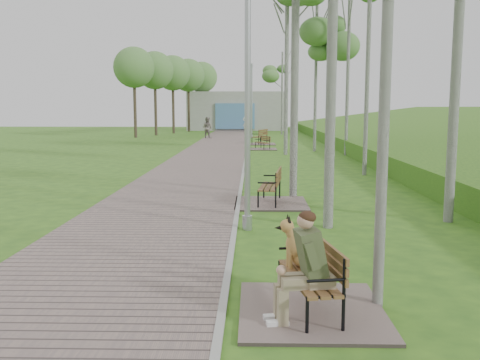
# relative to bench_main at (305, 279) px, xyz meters

# --- Properties ---
(ground) EXTENTS (120.00, 120.00, 0.00)m
(ground) POSITION_rel_bench_main_xyz_m (-0.96, 0.38, -0.41)
(ground) COLOR #305A1D
(ground) RESTS_ON ground
(walkway) EXTENTS (3.50, 67.00, 0.04)m
(walkway) POSITION_rel_bench_main_xyz_m (-2.71, 21.88, -0.39)
(walkway) COLOR #72605C
(walkway) RESTS_ON ground
(kerb) EXTENTS (0.10, 67.00, 0.05)m
(kerb) POSITION_rel_bench_main_xyz_m (-0.96, 21.88, -0.39)
(kerb) COLOR #999993
(kerb) RESTS_ON ground
(building_north) EXTENTS (10.00, 5.20, 4.00)m
(building_north) POSITION_rel_bench_main_xyz_m (-2.46, 51.36, 1.58)
(building_north) COLOR #9E9E99
(building_north) RESTS_ON ground
(bench_main) EXTENTS (1.69, 1.88, 1.48)m
(bench_main) POSITION_rel_bench_main_xyz_m (0.00, 0.00, 0.00)
(bench_main) COLOR #72605C
(bench_main) RESTS_ON ground
(bench_second) EXTENTS (1.78, 1.98, 1.09)m
(bench_second) POSITION_rel_bench_main_xyz_m (-0.19, 7.12, -0.21)
(bench_second) COLOR #72605C
(bench_second) RESTS_ON ground
(bench_third) EXTENTS (1.55, 1.72, 0.95)m
(bench_third) POSITION_rel_bench_main_xyz_m (-0.07, 24.59, -0.24)
(bench_third) COLOR #72605C
(bench_third) RESTS_ON ground
(bench_far) EXTENTS (1.97, 2.19, 1.21)m
(bench_far) POSITION_rel_bench_main_xyz_m (-0.18, 28.91, -0.18)
(bench_far) COLOR #72605C
(bench_far) RESTS_ON ground
(lamp_post_near) EXTENTS (0.19, 0.19, 4.99)m
(lamp_post_near) POSITION_rel_bench_main_xyz_m (-0.71, 4.29, 1.92)
(lamp_post_near) COLOR #9FA2A7
(lamp_post_near) RESTS_ON ground
(lamp_post_second) EXTENTS (0.18, 0.18, 4.62)m
(lamp_post_second) POSITION_rel_bench_main_xyz_m (-0.84, 13.29, 1.75)
(lamp_post_second) COLOR #9FA2A7
(lamp_post_second) RESTS_ON ground
(lamp_post_third) EXTENTS (0.22, 0.22, 5.72)m
(lamp_post_third) POSITION_rel_bench_main_xyz_m (-0.73, 35.73, 2.26)
(lamp_post_third) COLOR #9FA2A7
(lamp_post_third) RESTS_ON ground
(pedestrian_near) EXTENTS (0.73, 0.52, 1.89)m
(pedestrian_near) POSITION_rel_bench_main_xyz_m (-1.26, 45.69, 0.53)
(pedestrian_near) COLOR white
(pedestrian_near) RESTS_ON ground
(pedestrian_far) EXTENTS (0.97, 0.86, 1.64)m
(pedestrian_far) POSITION_rel_bench_main_xyz_m (-4.16, 35.32, 0.41)
(pedestrian_far) COLOR gray
(pedestrian_far) RESTS_ON ground
(birch_mid_c) EXTENTS (2.59, 2.59, 8.70)m
(birch_mid_c) POSITION_rel_bench_main_xyz_m (1.05, 21.17, 6.42)
(birch_mid_c) COLOR silver
(birch_mid_c) RESTS_ON ground
(birch_far_b) EXTENTS (2.77, 2.77, 8.22)m
(birch_far_b) POSITION_rel_bench_main_xyz_m (2.76, 23.35, 6.04)
(birch_far_b) COLOR silver
(birch_far_b) RESTS_ON ground
(birch_distant_a) EXTENTS (2.30, 2.30, 7.47)m
(birch_distant_a) POSITION_rel_bench_main_xyz_m (1.92, 41.53, 5.45)
(birch_distant_a) COLOR silver
(birch_distant_a) RESTS_ON ground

